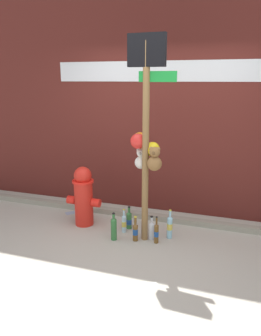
{
  "coord_description": "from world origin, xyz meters",
  "views": [
    {
      "loc": [
        1.04,
        -3.24,
        2.01
      ],
      "look_at": [
        -0.19,
        0.49,
        0.94
      ],
      "focal_mm": 35.11,
      "sensor_mm": 36.0,
      "label": 1
    }
  ],
  "objects_px": {
    "bottle_1": "(135,231)",
    "bottle_5": "(151,230)",
    "memorial_post": "(146,130)",
    "bottle_6": "(129,220)",
    "bottle_0": "(114,228)",
    "bottle_3": "(124,223)",
    "fire_hydrant": "(84,196)",
    "bottle_4": "(170,226)",
    "bottle_2": "(156,233)"
  },
  "relations": [
    {
      "from": "fire_hydrant",
      "to": "bottle_5",
      "type": "relative_size",
      "value": 2.69
    },
    {
      "from": "memorial_post",
      "to": "bottle_1",
      "type": "xyz_separation_m",
      "value": [
        -0.09,
        -0.11,
        -1.28
      ]
    },
    {
      "from": "memorial_post",
      "to": "bottle_3",
      "type": "relative_size",
      "value": 7.57
    },
    {
      "from": "bottle_5",
      "to": "bottle_6",
      "type": "distance_m",
      "value": 0.42
    },
    {
      "from": "fire_hydrant",
      "to": "bottle_4",
      "type": "height_order",
      "value": "fire_hydrant"
    },
    {
      "from": "bottle_2",
      "to": "bottle_0",
      "type": "bearing_deg",
      "value": -170.98
    },
    {
      "from": "fire_hydrant",
      "to": "bottle_0",
      "type": "height_order",
      "value": "fire_hydrant"
    },
    {
      "from": "fire_hydrant",
      "to": "bottle_4",
      "type": "xyz_separation_m",
      "value": [
        1.24,
        -0.04,
        -0.26
      ]
    },
    {
      "from": "bottle_0",
      "to": "bottle_2",
      "type": "relative_size",
      "value": 1.03
    },
    {
      "from": "bottle_1",
      "to": "bottle_2",
      "type": "bearing_deg",
      "value": 5.51
    },
    {
      "from": "bottle_2",
      "to": "bottle_4",
      "type": "distance_m",
      "value": 0.23
    },
    {
      "from": "bottle_4",
      "to": "bottle_6",
      "type": "distance_m",
      "value": 0.6
    },
    {
      "from": "fire_hydrant",
      "to": "bottle_6",
      "type": "xyz_separation_m",
      "value": [
        0.65,
        0.06,
        -0.3
      ]
    },
    {
      "from": "bottle_1",
      "to": "bottle_4",
      "type": "xyz_separation_m",
      "value": [
        0.4,
        0.21,
        0.03
      ]
    },
    {
      "from": "memorial_post",
      "to": "bottle_1",
      "type": "height_order",
      "value": "memorial_post"
    },
    {
      "from": "memorial_post",
      "to": "bottle_3",
      "type": "bearing_deg",
      "value": 165.71
    },
    {
      "from": "bottle_2",
      "to": "bottle_5",
      "type": "relative_size",
      "value": 1.14
    },
    {
      "from": "memorial_post",
      "to": "bottle_6",
      "type": "height_order",
      "value": "memorial_post"
    },
    {
      "from": "bottle_5",
      "to": "bottle_3",
      "type": "bearing_deg",
      "value": 169.34
    },
    {
      "from": "bottle_0",
      "to": "bottle_6",
      "type": "xyz_separation_m",
      "value": [
        0.08,
        0.37,
        -0.03
      ]
    },
    {
      "from": "bottle_3",
      "to": "bottle_6",
      "type": "xyz_separation_m",
      "value": [
        0.03,
        0.12,
        -0.0
      ]
    },
    {
      "from": "memorial_post",
      "to": "bottle_6",
      "type": "relative_size",
      "value": 7.75
    },
    {
      "from": "bottle_0",
      "to": "bottle_4",
      "type": "relative_size",
      "value": 0.94
    },
    {
      "from": "bottle_1",
      "to": "bottle_5",
      "type": "relative_size",
      "value": 1.07
    },
    {
      "from": "bottle_3",
      "to": "bottle_5",
      "type": "height_order",
      "value": "bottle_3"
    },
    {
      "from": "bottle_3",
      "to": "fire_hydrant",
      "type": "bearing_deg",
      "value": 174.47
    },
    {
      "from": "bottle_1",
      "to": "bottle_6",
      "type": "relative_size",
      "value": 1.04
    },
    {
      "from": "memorial_post",
      "to": "bottle_5",
      "type": "relative_size",
      "value": 7.94
    },
    {
      "from": "bottle_4",
      "to": "bottle_6",
      "type": "height_order",
      "value": "bottle_4"
    },
    {
      "from": "bottle_3",
      "to": "bottle_4",
      "type": "bearing_deg",
      "value": 2.09
    },
    {
      "from": "bottle_0",
      "to": "bottle_4",
      "type": "height_order",
      "value": "bottle_4"
    },
    {
      "from": "bottle_2",
      "to": "fire_hydrant",
      "type": "bearing_deg",
      "value": 168.57
    },
    {
      "from": "fire_hydrant",
      "to": "bottle_5",
      "type": "height_order",
      "value": "fire_hydrant"
    },
    {
      "from": "bottle_1",
      "to": "bottle_5",
      "type": "xyz_separation_m",
      "value": [
        0.18,
        0.11,
        -0.0
      ]
    },
    {
      "from": "bottle_0",
      "to": "bottle_1",
      "type": "height_order",
      "value": "bottle_0"
    },
    {
      "from": "bottle_4",
      "to": "bottle_5",
      "type": "height_order",
      "value": "bottle_4"
    },
    {
      "from": "bottle_0",
      "to": "bottle_1",
      "type": "xyz_separation_m",
      "value": [
        0.27,
        0.06,
        -0.03
      ]
    },
    {
      "from": "memorial_post",
      "to": "bottle_0",
      "type": "bearing_deg",
      "value": -154.47
    },
    {
      "from": "bottle_2",
      "to": "memorial_post",
      "type": "bearing_deg",
      "value": 154.64
    },
    {
      "from": "memorial_post",
      "to": "bottle_0",
      "type": "distance_m",
      "value": 1.31
    },
    {
      "from": "bottle_0",
      "to": "bottle_5",
      "type": "xyz_separation_m",
      "value": [
        0.45,
        0.17,
        -0.03
      ]
    },
    {
      "from": "bottle_3",
      "to": "bottle_6",
      "type": "bearing_deg",
      "value": 76.16
    },
    {
      "from": "bottle_0",
      "to": "bottle_6",
      "type": "height_order",
      "value": "bottle_0"
    },
    {
      "from": "bottle_5",
      "to": "fire_hydrant",
      "type": "bearing_deg",
      "value": 172.43
    },
    {
      "from": "memorial_post",
      "to": "bottle_2",
      "type": "xyz_separation_m",
      "value": [
        0.18,
        -0.09,
        -1.28
      ]
    },
    {
      "from": "memorial_post",
      "to": "bottle_2",
      "type": "relative_size",
      "value": 6.98
    },
    {
      "from": "fire_hydrant",
      "to": "bottle_3",
      "type": "height_order",
      "value": "fire_hydrant"
    },
    {
      "from": "fire_hydrant",
      "to": "bottle_1",
      "type": "height_order",
      "value": "fire_hydrant"
    },
    {
      "from": "bottle_4",
      "to": "bottle_6",
      "type": "relative_size",
      "value": 1.21
    },
    {
      "from": "bottle_3",
      "to": "bottle_5",
      "type": "relative_size",
      "value": 1.05
    }
  ]
}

